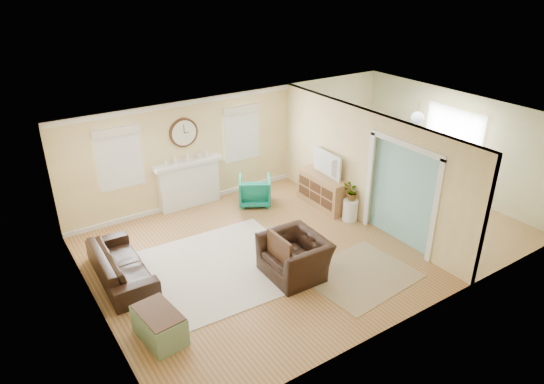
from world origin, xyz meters
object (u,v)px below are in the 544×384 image
object	(u,v)px
credenza	(323,190)
dining_table	(400,187)
eames_chair	(294,256)
sofa	(121,265)
green_chair	(255,191)

from	to	relation	value
credenza	dining_table	bearing A→B (deg)	-21.76
credenza	dining_table	world-z (taller)	credenza
eames_chair	credenza	size ratio (longest dim) A/B	0.82
eames_chair	credenza	bearing A→B (deg)	132.36
sofa	green_chair	size ratio (longest dim) A/B	2.69
eames_chair	credenza	world-z (taller)	credenza
eames_chair	dining_table	world-z (taller)	eames_chair
eames_chair	green_chair	bearing A→B (deg)	163.90
green_chair	credenza	xyz separation A→B (m)	(1.34, -0.99, 0.05)
eames_chair	green_chair	xyz separation A→B (m)	(0.94, 2.97, -0.04)
green_chair	dining_table	world-z (taller)	green_chair
dining_table	eames_chair	bearing A→B (deg)	94.67
green_chair	eames_chair	bearing A→B (deg)	103.13
sofa	green_chair	distance (m)	3.96
eames_chair	credenza	xyz separation A→B (m)	(2.28, 1.97, 0.01)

